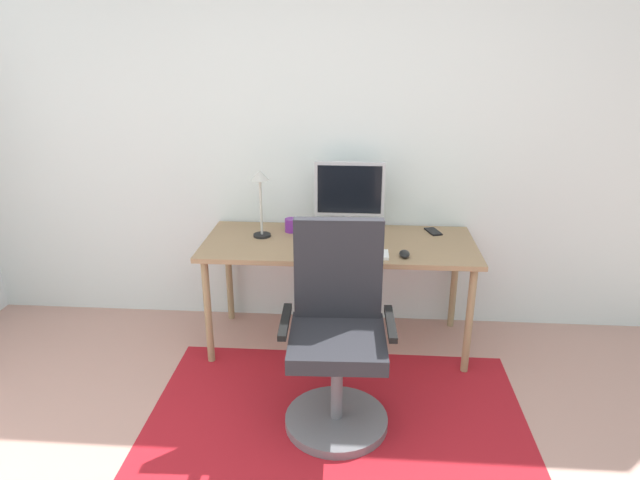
# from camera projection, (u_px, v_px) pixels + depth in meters

# --- Properties ---
(wall_back) EXTENTS (6.00, 0.10, 2.60)m
(wall_back) POSITION_uv_depth(u_px,v_px,m) (350.00, 135.00, 3.59)
(wall_back) COLOR silver
(wall_back) RESTS_ON ground
(area_rug) EXTENTS (1.99, 1.19, 0.01)m
(area_rug) POSITION_uv_depth(u_px,v_px,m) (337.00, 412.00, 2.98)
(area_rug) COLOR #A51721
(area_rug) RESTS_ON ground
(desk) EXTENTS (1.67, 0.68, 0.71)m
(desk) POSITION_uv_depth(u_px,v_px,m) (339.00, 251.00, 3.44)
(desk) COLOR #987754
(desk) RESTS_ON ground
(monitor) EXTENTS (0.44, 0.18, 0.46)m
(monitor) POSITION_uv_depth(u_px,v_px,m) (349.00, 192.00, 3.51)
(monitor) COLOR #B2B2B7
(monitor) RESTS_ON desk
(keyboard) EXTENTS (0.43, 0.13, 0.02)m
(keyboard) POSITION_uv_depth(u_px,v_px,m) (351.00, 254.00, 3.20)
(keyboard) COLOR white
(keyboard) RESTS_ON desk
(computer_mouse) EXTENTS (0.06, 0.10, 0.03)m
(computer_mouse) POSITION_uv_depth(u_px,v_px,m) (405.00, 254.00, 3.18)
(computer_mouse) COLOR black
(computer_mouse) RESTS_ON desk
(coffee_cup) EXTENTS (0.08, 0.08, 0.09)m
(coffee_cup) POSITION_uv_depth(u_px,v_px,m) (291.00, 225.00, 3.57)
(coffee_cup) COLOR #6C2688
(coffee_cup) RESTS_ON desk
(cell_phone) EXTENTS (0.11, 0.15, 0.01)m
(cell_phone) POSITION_uv_depth(u_px,v_px,m) (433.00, 232.00, 3.58)
(cell_phone) COLOR black
(cell_phone) RESTS_ON desk
(desk_lamp) EXTENTS (0.11, 0.11, 0.43)m
(desk_lamp) POSITION_uv_depth(u_px,v_px,m) (260.00, 190.00, 3.40)
(desk_lamp) COLOR black
(desk_lamp) RESTS_ON desk
(office_chair) EXTENTS (0.56, 0.53, 1.06)m
(office_chair) POSITION_uv_depth(u_px,v_px,m) (337.00, 345.00, 2.79)
(office_chair) COLOR slate
(office_chair) RESTS_ON ground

